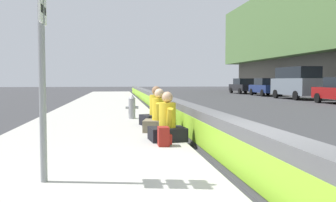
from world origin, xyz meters
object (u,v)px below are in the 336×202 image
parked_car_farther (243,86)px  parked_car_far (266,87)px  seated_person_middle (159,118)px  parked_car_midline (297,82)px  seated_person_rear (156,113)px  backpack (164,137)px  seated_person_foreground (167,125)px  fire_hydrant (132,106)px  route_sign_post (42,26)px

parked_car_farther → parked_car_far: bearing=-178.0°
seated_person_middle → parked_car_midline: (17.69, -13.10, 0.85)m
parked_car_far → parked_car_farther: bearing=2.0°
seated_person_rear → backpack: (-3.52, 0.22, -0.18)m
backpack → parked_car_far: 29.32m
parked_car_far → parked_car_farther: same height
seated_person_foreground → seated_person_rear: (2.84, -0.05, 0.02)m
seated_person_middle → seated_person_rear: seated_person_rear is taller
seated_person_rear → parked_car_far: parked_car_far is taller
seated_person_foreground → parked_car_midline: bearing=-34.3°
backpack → parked_car_farther: 34.56m
seated_person_rear → parked_car_midline: (16.33, -13.03, 0.84)m
parked_car_midline → parked_car_far: bearing=-0.6°
fire_hydrant → parked_car_farther: bearing=-27.2°
backpack → parked_car_midline: parked_car_midline is taller
seated_person_foreground → backpack: bearing=166.3°
route_sign_post → backpack: route_sign_post is taller
parked_car_far → seated_person_foreground: bearing=152.6°
seated_person_middle → seated_person_rear: 1.37m
backpack → parked_car_farther: parked_car_farther is taller
parked_car_far → parked_car_midline: bearing=179.4°
seated_person_middle → parked_car_far: parked_car_far is taller
route_sign_post → parked_car_far: route_sign_post is taller
parked_car_farther → backpack: bearing=157.7°
backpack → parked_car_midline: size_ratio=0.08×
seated_person_middle → seated_person_rear: bearing=-2.7°
parked_car_midline → route_sign_post: bearing=145.7°
route_sign_post → backpack: 3.66m
parked_car_farther → parked_car_midline: bearing=-179.4°
fire_hydrant → backpack: fire_hydrant is taller
seated_person_middle → fire_hydrant: bearing=9.9°
route_sign_post → parked_car_far: 32.42m
seated_person_rear → parked_car_farther: parked_car_farther is taller
backpack → seated_person_foreground: bearing=-13.7°
fire_hydrant → backpack: bearing=-175.5°
seated_person_foreground → seated_person_middle: seated_person_middle is taller
parked_car_farther → seated_person_rear: bearing=155.6°
fire_hydrant → seated_person_middle: seated_person_middle is taller
backpack → seated_person_rear: bearing=-3.6°
route_sign_post → seated_person_foreground: (3.13, -2.11, -1.75)m
fire_hydrant → parked_car_midline: parked_car_midline is taller
backpack → parked_car_midline: 23.88m
route_sign_post → backpack: size_ratio=9.00×
fire_hydrant → parked_car_far: (20.57, -13.76, 0.27)m
parked_car_midline → parked_car_farther: parked_car_midline is taller
seated_person_rear → parked_car_midline: 20.91m
fire_hydrant → seated_person_foreground: bearing=-172.9°
seated_person_foreground → seated_person_rear: bearing=-1.1°
route_sign_post → parked_car_midline: size_ratio=0.70×
parked_car_far → backpack: bearing=153.0°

